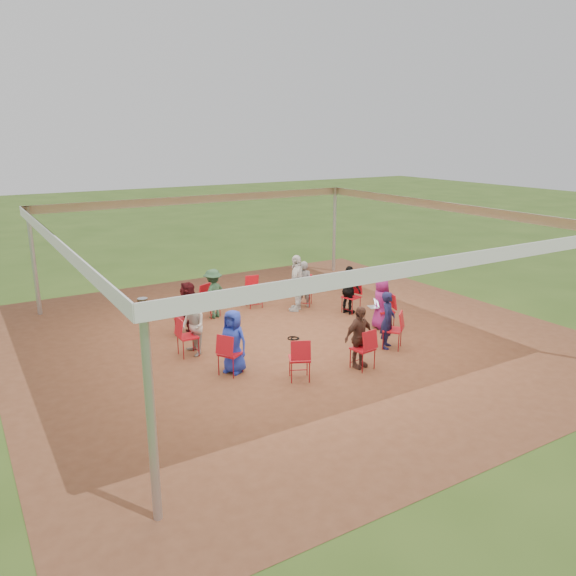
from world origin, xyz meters
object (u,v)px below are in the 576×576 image
chair_3 (254,292)px  person_seated_8 (388,320)px  person_seated_3 (213,294)px  cable_coil (294,338)px  chair_8 (300,359)px  laptop (375,305)px  chair_4 (210,301)px  chair_6 (188,337)px  chair_1 (351,297)px  chair_7 (230,354)px  chair_10 (392,330)px  person_seated_5 (192,326)px  chair_0 (385,311)px  person_seated_0 (381,303)px  chair_9 (363,349)px  person_seated_4 (188,308)px  person_seated_6 (233,341)px  person_seated_7 (359,337)px  person_seated_1 (349,290)px  chair_2 (304,291)px  standing_person (297,283)px  chair_5 (184,317)px  person_seated_2 (304,284)px

chair_3 → person_seated_8: person_seated_8 is taller
person_seated_3 → cable_coil: 2.80m
chair_8 → cable_coil: 2.38m
laptop → chair_3: bearing=46.2°
chair_4 → chair_6: same height
chair_1 → chair_7: 5.11m
chair_7 → chair_10: same height
person_seated_5 → chair_0: bearing=81.6°
person_seated_5 → laptop: size_ratio=3.78×
person_seated_0 → chair_9: bearing=149.4°
person_seated_4 → chair_10: bearing=81.6°
chair_1 → person_seated_6: size_ratio=0.67×
chair_8 → person_seated_7: 1.44m
person_seated_1 → cable_coil: bearing=96.2°
chair_9 → laptop: bearing=37.9°
chair_4 → cable_coil: bearing=88.0°
chair_2 → person_seated_3: bearing=34.8°
chair_4 → laptop: size_ratio=2.52×
chair_2 → person_seated_1: person_seated_1 is taller
chair_2 → chair_8: same height
chair_10 → standing_person: 3.65m
person_seated_1 → person_seated_3: 3.72m
chair_1 → chair_7: same height
person_seated_0 → chair_3: bearing=47.9°
chair_0 → laptop: (-0.27, 0.09, 0.19)m
chair_8 → laptop: (3.31, 1.63, 0.19)m
chair_8 → chair_4: bearing=114.5°
chair_5 → person_seated_3: size_ratio=0.67×
person_seated_2 → person_seated_3: size_ratio=1.00×
chair_8 → person_seated_4: bearing=129.7°
chair_2 → person_seated_4: size_ratio=0.67×
chair_6 → person_seated_2: size_ratio=0.67×
chair_5 → cable_coil: 2.79m
person_seated_3 → person_seated_4: bearing=16.4°
chair_6 → chair_7: same height
chair_8 → person_seated_0: size_ratio=0.67×
person_seated_3 → person_seated_8: bearing=98.2°
standing_person → cable_coil: bearing=13.4°
person_seated_2 → standing_person: (-0.36, -0.20, 0.13)m
person_seated_0 → chair_2: bearing=30.6°
chair_8 → chair_9: same height
chair_7 → chair_9: same height
chair_0 → person_seated_8: (-0.89, -1.11, 0.23)m
chair_5 → chair_7: size_ratio=1.00×
chair_2 → chair_9: size_ratio=1.00×
chair_10 → chair_9: bearing=163.6°
chair_3 → person_seated_7: size_ratio=0.67×
person_seated_7 → standing_person: standing_person is taller
person_seated_3 → person_seated_6: bearing=49.1°
person_seated_0 → person_seated_3: bearing=65.5°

